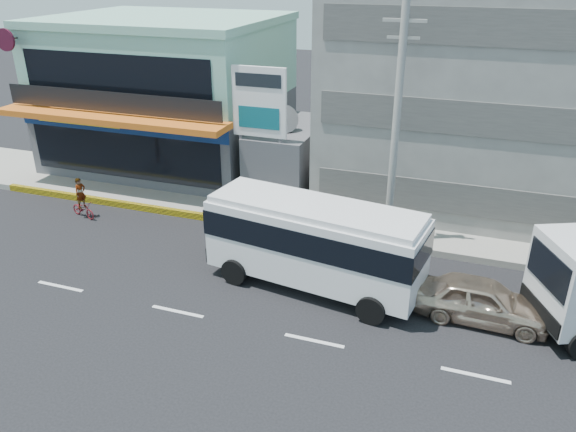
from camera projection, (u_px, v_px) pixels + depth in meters
The scene contains 11 objects.
ground at pixel (178, 312), 19.64m from camera, with size 120.00×120.00×0.00m, color black.
sidewalk at pixel (373, 219), 26.22m from camera, with size 70.00×5.00×0.30m, color gray.
shop_building at pixel (170, 96), 32.31m from camera, with size 12.40×11.70×8.00m.
concrete_building at pixel (510, 57), 26.56m from camera, with size 16.00×12.00×14.00m, color gray.
gap_structure at pixel (290, 159), 29.19m from camera, with size 3.00×6.00×3.50m, color #46464B.
satellite_dish at pixel (283, 130), 27.57m from camera, with size 1.50×1.50×0.15m, color slate.
billboard at pixel (259, 110), 25.61m from camera, with size 2.60×0.18×6.90m.
utility_pole_near at pixel (396, 129), 22.02m from camera, with size 1.60×0.30×10.00m.
minibus at pixel (315, 239), 20.36m from camera, with size 8.27×3.73×3.34m.
sedan at pixel (482, 300), 18.90m from camera, with size 1.82×4.52×1.54m, color beige.
motorcycle_rider at pixel (82, 204), 26.54m from camera, with size 1.62×0.94×1.97m.
Camera 1 is at (9.08, -14.22, 11.28)m, focal length 35.00 mm.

